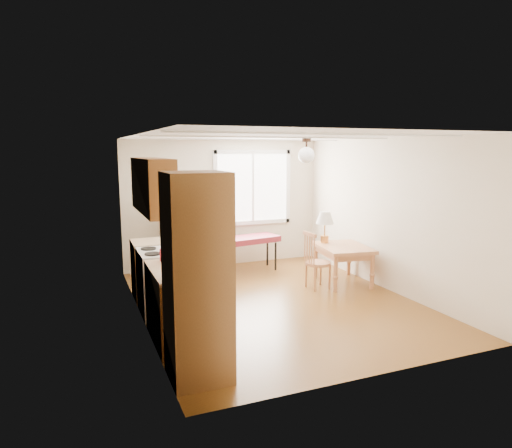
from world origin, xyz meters
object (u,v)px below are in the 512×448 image
refrigerator (185,231)px  dining_table (343,252)px  chair (314,257)px  bench (243,241)px

refrigerator → dining_table: (2.39, -1.64, -0.25)m
refrigerator → chair: refrigerator is taller
refrigerator → dining_table: size_ratio=1.39×
bench → chair: chair is taller
bench → chair: bearing=-75.6°
refrigerator → dining_table: bearing=-35.9°
refrigerator → bench: size_ratio=1.10×
refrigerator → bench: (1.07, -0.22, -0.23)m
bench → dining_table: size_ratio=1.27×
dining_table → chair: chair is taller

